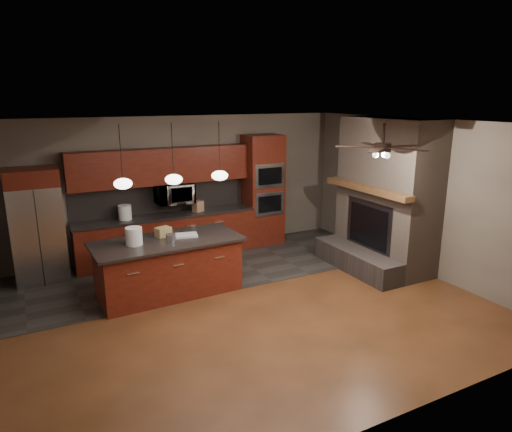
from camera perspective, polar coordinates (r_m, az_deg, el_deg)
ground at (r=7.28m, az=-0.93°, el=-11.07°), size 7.00×7.00×0.00m
ceiling at (r=6.57m, az=-1.03°, el=11.51°), size 7.00×6.00×0.02m
back_wall at (r=9.51m, az=-9.09°, el=3.82°), size 7.00×0.02×2.80m
right_wall at (r=8.88m, az=19.70°, el=2.37°), size 0.02×6.00×2.80m
slate_tile_patch at (r=8.80m, az=-6.21°, el=-6.44°), size 7.00×2.40×0.01m
fireplace_column at (r=8.85m, az=15.72°, el=1.96°), size 1.30×2.10×2.80m
back_cabinetry at (r=9.24m, az=-11.25°, el=0.19°), size 3.59×0.64×2.20m
oven_tower at (r=9.93m, az=0.88°, el=3.24°), size 0.80×0.63×2.38m
microwave at (r=9.21m, az=-10.19°, el=2.79°), size 0.73×0.41×0.50m
refrigerator at (r=8.76m, az=-25.68°, el=-1.09°), size 0.85×0.75×2.00m
kitchen_island at (r=7.66m, az=-10.86°, el=-6.22°), size 2.42×1.18×0.92m
white_bucket at (r=7.36m, az=-15.02°, el=-2.45°), size 0.30×0.30×0.28m
paint_can at (r=7.46m, az=-10.61°, el=-2.66°), size 0.17×0.17×0.11m
paint_tray at (r=7.65m, az=-8.70°, el=-2.39°), size 0.40×0.32×0.04m
cardboard_box at (r=7.71m, az=-11.53°, el=-1.94°), size 0.28×0.23×0.15m
counter_bucket at (r=8.99m, az=-16.07°, el=0.44°), size 0.32×0.32×0.28m
counter_box at (r=9.32m, az=-7.26°, el=1.21°), size 0.24×0.22×0.22m
pendant_left at (r=6.80m, az=-16.29°, el=3.94°), size 0.26×0.26×0.92m
pendant_center at (r=6.98m, az=-10.24°, el=4.56°), size 0.26×0.26×0.92m
pendant_right at (r=7.23m, az=-4.55°, el=5.10°), size 0.26×0.26×0.92m
ceiling_fan at (r=6.96m, az=15.58°, el=8.33°), size 1.27×1.33×0.41m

